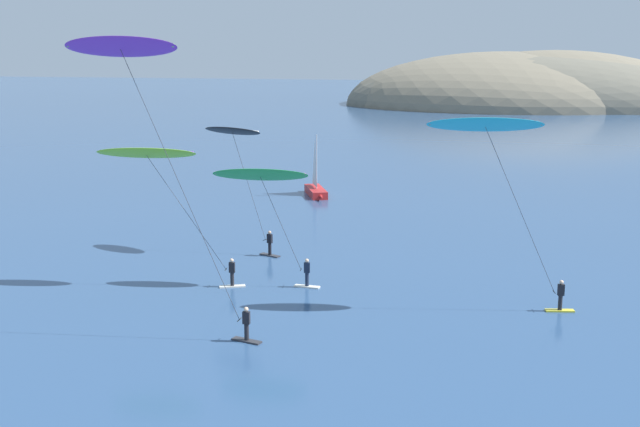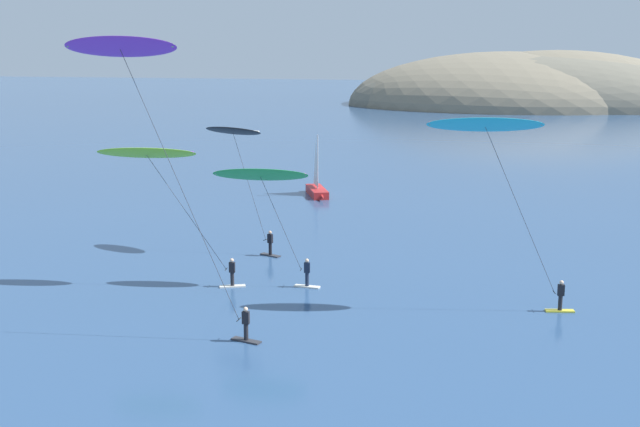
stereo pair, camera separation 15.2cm
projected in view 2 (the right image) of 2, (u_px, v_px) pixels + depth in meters
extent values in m
ellipsoid|color=#7A705B|center=(506.00, 105.00, 184.87)|extent=(73.34, 53.72, 24.44)
ellipsoid|color=#7A705B|center=(555.00, 106.00, 181.57)|extent=(65.97, 37.19, 25.08)
ellipsoid|color=#6B6656|center=(530.00, 108.00, 177.42)|extent=(81.62, 34.17, 22.75)
ellipsoid|color=#7A705B|center=(497.00, 106.00, 181.19)|extent=(68.15, 37.29, 19.07)
cube|color=#B22323|center=(317.00, 192.00, 74.53)|extent=(3.14, 4.97, 0.70)
cone|color=#B22323|center=(322.00, 196.00, 72.22)|extent=(1.45, 2.25, 0.67)
cylinder|color=#B2B2B7|center=(318.00, 162.00, 73.66)|extent=(0.12, 0.12, 5.00)
pyramid|color=white|center=(316.00, 162.00, 74.56)|extent=(0.77, 1.69, 4.25)
cylinder|color=#A5A5AD|center=(316.00, 184.00, 74.99)|extent=(0.77, 1.69, 0.08)
cube|color=silver|center=(307.00, 286.00, 46.44)|extent=(1.53, 0.51, 0.08)
cylinder|color=#192338|center=(307.00, 279.00, 46.35)|extent=(0.22, 0.22, 0.80)
cube|color=#192338|center=(307.00, 268.00, 46.20)|extent=(0.36, 0.23, 0.60)
sphere|color=beige|center=(307.00, 261.00, 46.12)|extent=(0.22, 0.22, 0.22)
cylinder|color=black|center=(301.00, 269.00, 46.27)|extent=(0.09, 0.55, 0.04)
ellipsoid|color=green|center=(260.00, 175.00, 45.41)|extent=(5.61, 1.78, 1.00)
cylinder|color=#D660B7|center=(260.00, 174.00, 45.40)|extent=(5.23, 0.66, 0.16)
cylinder|color=#333338|center=(281.00, 223.00, 45.85)|extent=(2.33, 0.25, 5.41)
cube|color=yellow|center=(560.00, 311.00, 42.21)|extent=(1.55, 0.67, 0.08)
cylinder|color=black|center=(560.00, 303.00, 42.12)|extent=(0.22, 0.22, 0.80)
cube|color=black|center=(561.00, 290.00, 41.97)|extent=(0.37, 0.25, 0.60)
sphere|color=beige|center=(562.00, 282.00, 41.89)|extent=(0.22, 0.22, 0.22)
cylinder|color=black|center=(554.00, 292.00, 42.02)|extent=(0.12, 0.55, 0.04)
ellipsoid|color=#23B2C6|center=(485.00, 125.00, 40.46)|extent=(6.09, 2.32, 0.99)
cylinder|color=#DB4C38|center=(485.00, 124.00, 40.45)|extent=(5.60, 1.02, 0.16)
cylinder|color=#333338|center=(520.00, 211.00, 41.25)|extent=(3.93, 0.63, 8.67)
cube|color=#2D2D33|center=(246.00, 341.00, 37.98)|extent=(1.55, 0.80, 0.08)
cylinder|color=black|center=(246.00, 332.00, 37.89)|extent=(0.22, 0.22, 0.80)
cube|color=black|center=(246.00, 318.00, 37.74)|extent=(0.35, 0.21, 0.60)
sphere|color=beige|center=(246.00, 309.00, 37.65)|extent=(0.22, 0.22, 0.22)
cylinder|color=black|center=(239.00, 319.00, 37.85)|extent=(0.06, 0.55, 0.04)
ellipsoid|color=purple|center=(120.00, 47.00, 36.55)|extent=(5.66, 1.48, 1.11)
cylinder|color=#7ACC42|center=(120.00, 45.00, 36.53)|extent=(5.35, 0.31, 0.16)
cylinder|color=#333338|center=(180.00, 186.00, 37.21)|extent=(5.49, 0.18, 12.54)
cube|color=silver|center=(232.00, 286.00, 46.50)|extent=(1.54, 0.94, 0.08)
cylinder|color=black|center=(232.00, 279.00, 46.40)|extent=(0.22, 0.22, 0.80)
cube|color=black|center=(232.00, 267.00, 46.26)|extent=(0.36, 0.24, 0.60)
sphere|color=beige|center=(232.00, 260.00, 46.17)|extent=(0.22, 0.22, 0.22)
cylinder|color=black|center=(226.00, 269.00, 46.32)|extent=(0.10, 0.55, 0.04)
ellipsoid|color=#8CD12D|center=(146.00, 153.00, 45.41)|extent=(5.91, 1.93, 0.89)
cylinder|color=#722DD1|center=(146.00, 152.00, 45.40)|extent=(5.50, 0.77, 0.16)
cylinder|color=#333338|center=(187.00, 212.00, 45.88)|extent=(4.45, 0.52, 6.62)
cube|color=#2D2D33|center=(270.00, 255.00, 53.34)|extent=(1.53, 0.98, 0.08)
cylinder|color=black|center=(270.00, 249.00, 53.25)|extent=(0.22, 0.22, 0.80)
cube|color=black|center=(270.00, 239.00, 53.10)|extent=(0.39, 0.30, 0.60)
sphere|color=tan|center=(270.00, 232.00, 53.01)|extent=(0.22, 0.22, 0.22)
cylinder|color=black|center=(266.00, 240.00, 53.30)|extent=(0.21, 0.53, 0.04)
ellipsoid|color=black|center=(233.00, 131.00, 53.12)|extent=(4.64, 2.66, 0.77)
cylinder|color=white|center=(233.00, 130.00, 53.10)|extent=(4.06, 1.49, 0.16)
cylinder|color=#333338|center=(249.00, 186.00, 53.22)|extent=(2.45, 0.84, 7.02)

